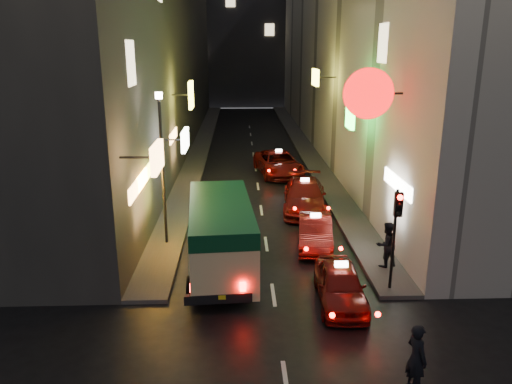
{
  "coord_description": "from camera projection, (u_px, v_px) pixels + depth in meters",
  "views": [
    {
      "loc": [
        -1.12,
        -6.68,
        8.14
      ],
      "look_at": [
        -0.43,
        13.0,
        2.31
      ],
      "focal_mm": 35.0,
      "sensor_mm": 36.0,
      "label": 1
    }
  ],
  "objects": [
    {
      "name": "building_left",
      "position": [
        149.0,
        33.0,
        38.5
      ],
      "size": [
        7.43,
        52.0,
        18.0
      ],
      "color": "#3A3835",
      "rests_on": "ground"
    },
    {
      "name": "building_right",
      "position": [
        354.0,
        33.0,
        39.04
      ],
      "size": [
        8.23,
        52.0,
        18.0
      ],
      "color": "#B9B3AA",
      "rests_on": "ground"
    },
    {
      "name": "building_far",
      "position": [
        246.0,
        23.0,
        68.87
      ],
      "size": [
        30.0,
        10.0,
        22.0
      ],
      "primitive_type": "cube",
      "color": "#2E2E33",
      "rests_on": "ground"
    },
    {
      "name": "sidewalk_left",
      "position": [
        201.0,
        146.0,
        41.16
      ],
      "size": [
        1.5,
        52.0,
        0.15
      ],
      "primitive_type": "cube",
      "color": "#474442",
      "rests_on": "ground"
    },
    {
      "name": "sidewalk_right",
      "position": [
        303.0,
        146.0,
        41.45
      ],
      "size": [
        1.5,
        52.0,
        0.15
      ],
      "primitive_type": "cube",
      "color": "#474442",
      "rests_on": "ground"
    },
    {
      "name": "minibus",
      "position": [
        221.0,
        229.0,
        18.14
      ],
      "size": [
        2.63,
        6.37,
        2.68
      ],
      "color": "beige",
      "rests_on": "ground"
    },
    {
      "name": "taxi_near",
      "position": [
        340.0,
        282.0,
        16.2
      ],
      "size": [
        2.12,
        4.73,
        1.65
      ],
      "color": "maroon",
      "rests_on": "ground"
    },
    {
      "name": "taxi_second",
      "position": [
        315.0,
        229.0,
        20.8
      ],
      "size": [
        2.45,
        4.86,
        1.65
      ],
      "color": "maroon",
      "rests_on": "ground"
    },
    {
      "name": "taxi_third",
      "position": [
        305.0,
        193.0,
        25.37
      ],
      "size": [
        2.87,
        5.75,
        1.93
      ],
      "color": "maroon",
      "rests_on": "ground"
    },
    {
      "name": "taxi_far",
      "position": [
        279.0,
        161.0,
        32.26
      ],
      "size": [
        3.08,
        5.82,
        1.93
      ],
      "color": "maroon",
      "rests_on": "ground"
    },
    {
      "name": "pedestrian_crossing",
      "position": [
        417.0,
        354.0,
        11.97
      ],
      "size": [
        0.62,
        0.77,
        2.02
      ],
      "primitive_type": "imported",
      "rotation": [
        0.0,
        0.0,
        1.9
      ],
      "color": "black",
      "rests_on": "ground"
    },
    {
      "name": "pedestrian_sidewalk",
      "position": [
        387.0,
        242.0,
        18.46
      ],
      "size": [
        0.86,
        0.7,
        1.97
      ],
      "primitive_type": "imported",
      "rotation": [
        0.0,
        0.0,
        3.5
      ],
      "color": "black",
      "rests_on": "sidewalk_right"
    },
    {
      "name": "traffic_light",
      "position": [
        397.0,
        219.0,
        16.24
      ],
      "size": [
        0.26,
        0.43,
        3.5
      ],
      "color": "black",
      "rests_on": "sidewalk_right"
    },
    {
      "name": "lamp_post",
      "position": [
        162.0,
        159.0,
        20.01
      ],
      "size": [
        0.28,
        0.28,
        6.22
      ],
      "color": "black",
      "rests_on": "sidewalk_left"
    }
  ]
}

